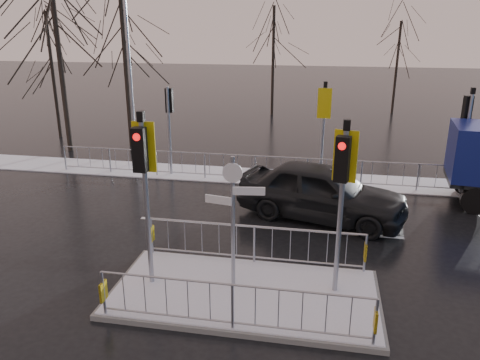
# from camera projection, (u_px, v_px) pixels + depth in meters

# --- Properties ---
(ground) EXTENTS (120.00, 120.00, 0.00)m
(ground) POSITION_uv_depth(u_px,v_px,m) (245.00, 296.00, 10.60)
(ground) COLOR black
(ground) RESTS_ON ground
(snow_verge) EXTENTS (30.00, 2.00, 0.04)m
(snow_verge) POSITION_uv_depth(u_px,v_px,m) (282.00, 178.00, 18.60)
(snow_verge) COLOR white
(snow_verge) RESTS_ON ground
(lane_markings) EXTENTS (8.00, 11.38, 0.01)m
(lane_markings) POSITION_uv_depth(u_px,v_px,m) (242.00, 304.00, 10.29)
(lane_markings) COLOR silver
(lane_markings) RESTS_ON ground
(traffic_island) EXTENTS (6.00, 3.04, 4.15)m
(traffic_island) POSITION_uv_depth(u_px,v_px,m) (244.00, 281.00, 10.48)
(traffic_island) COLOR #62625E
(traffic_island) RESTS_ON ground
(far_kerb_fixtures) EXTENTS (18.00, 0.65, 3.83)m
(far_kerb_fixtures) POSITION_uv_depth(u_px,v_px,m) (289.00, 157.00, 17.76)
(far_kerb_fixtures) COLOR #9397A0
(far_kerb_fixtures) RESTS_ON ground
(car_far_lane) EXTENTS (5.58, 3.42, 1.78)m
(car_far_lane) POSITION_uv_depth(u_px,v_px,m) (322.00, 191.00, 14.57)
(car_far_lane) COLOR black
(car_far_lane) RESTS_ON ground
(tree_near_a) EXTENTS (4.75, 4.75, 8.97)m
(tree_near_a) POSITION_uv_depth(u_px,v_px,m) (55.00, 17.00, 20.70)
(tree_near_a) COLOR black
(tree_near_a) RESTS_ON ground
(tree_near_b) EXTENTS (4.00, 4.00, 7.55)m
(tree_near_b) POSITION_uv_depth(u_px,v_px,m) (124.00, 39.00, 21.97)
(tree_near_b) COLOR black
(tree_near_b) RESTS_ON ground
(tree_near_c) EXTENTS (3.50, 3.50, 6.61)m
(tree_near_c) POSITION_uv_depth(u_px,v_px,m) (50.00, 51.00, 23.89)
(tree_near_c) COLOR black
(tree_near_c) RESTS_ON ground
(tree_far_a) EXTENTS (3.75, 3.75, 7.08)m
(tree_far_a) POSITION_uv_depth(u_px,v_px,m) (274.00, 40.00, 29.89)
(tree_far_a) COLOR black
(tree_far_a) RESTS_ON ground
(tree_far_b) EXTENTS (3.25, 3.25, 6.14)m
(tree_far_b) POSITION_uv_depth(u_px,v_px,m) (398.00, 50.00, 30.58)
(tree_far_b) COLOR black
(tree_far_b) RESTS_ON ground
(street_lamp_left) EXTENTS (1.25, 0.18, 8.20)m
(street_lamp_left) POSITION_uv_depth(u_px,v_px,m) (130.00, 58.00, 19.12)
(street_lamp_left) COLOR #9397A0
(street_lamp_left) RESTS_ON ground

